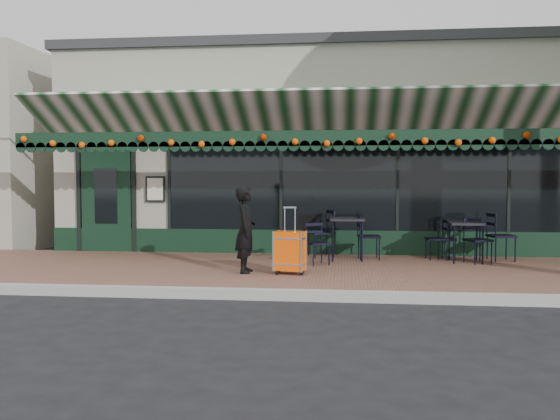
# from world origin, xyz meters

# --- Properties ---
(ground) EXTENTS (80.00, 80.00, 0.00)m
(ground) POSITION_xyz_m (0.00, 0.00, 0.00)
(ground) COLOR black
(ground) RESTS_ON ground
(sidewalk) EXTENTS (18.00, 4.00, 0.15)m
(sidewalk) POSITION_xyz_m (0.00, 2.00, 0.07)
(sidewalk) COLOR brown
(sidewalk) RESTS_ON ground
(curb) EXTENTS (18.00, 0.16, 0.15)m
(curb) POSITION_xyz_m (0.00, -0.08, 0.07)
(curb) COLOR #9E9E99
(curb) RESTS_ON ground
(restaurant_building) EXTENTS (12.00, 9.60, 4.50)m
(restaurant_building) POSITION_xyz_m (0.00, 7.84, 2.27)
(restaurant_building) COLOR #A29F8C
(restaurant_building) RESTS_ON ground
(woman) EXTENTS (0.36, 0.54, 1.44)m
(woman) POSITION_xyz_m (-1.31, 1.37, 0.87)
(woman) COLOR black
(woman) RESTS_ON sidewalk
(suitcase) EXTENTS (0.53, 0.37, 1.10)m
(suitcase) POSITION_xyz_m (-0.57, 1.29, 0.52)
(suitcase) COLOR #FF5508
(suitcase) RESTS_ON sidewalk
(cafe_table_a) EXTENTS (0.61, 0.61, 0.76)m
(cafe_table_a) POSITION_xyz_m (2.59, 3.05, 0.83)
(cafe_table_a) COLOR black
(cafe_table_a) RESTS_ON sidewalk
(cafe_table_b) EXTENTS (0.66, 0.66, 0.81)m
(cafe_table_b) POSITION_xyz_m (0.38, 3.14, 0.88)
(cafe_table_b) COLOR black
(cafe_table_b) RESTS_ON sidewalk
(chair_a_left) EXTENTS (0.44, 0.44, 0.79)m
(chair_a_left) POSITION_xyz_m (2.10, 3.36, 0.55)
(chair_a_left) COLOR black
(chair_a_left) RESTS_ON sidewalk
(chair_a_right) EXTENTS (0.44, 0.44, 0.75)m
(chair_a_right) POSITION_xyz_m (2.31, 3.45, 0.53)
(chair_a_right) COLOR black
(chair_a_right) RESTS_ON sidewalk
(chair_a_front) EXTENTS (0.56, 0.56, 0.85)m
(chair_a_front) POSITION_xyz_m (2.78, 2.91, 0.58)
(chair_a_front) COLOR black
(chair_a_front) RESTS_ON sidewalk
(chair_a_extra) EXTENTS (0.54, 0.54, 0.93)m
(chair_a_extra) POSITION_xyz_m (3.32, 3.36, 0.61)
(chair_a_extra) COLOR black
(chair_a_extra) RESTS_ON sidewalk
(chair_b_left) EXTENTS (0.62, 0.62, 0.95)m
(chair_b_left) POSITION_xyz_m (-0.14, 3.55, 0.63)
(chair_b_left) COLOR black
(chair_b_left) RESTS_ON sidewalk
(chair_b_right) EXTENTS (0.47, 0.47, 0.87)m
(chair_b_right) POSITION_xyz_m (0.80, 3.26, 0.59)
(chair_b_right) COLOR black
(chair_b_right) RESTS_ON sidewalk
(chair_b_front) EXTENTS (0.52, 0.52, 0.77)m
(chair_b_front) POSITION_xyz_m (-0.16, 2.42, 0.53)
(chair_b_front) COLOR black
(chair_b_front) RESTS_ON sidewalk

